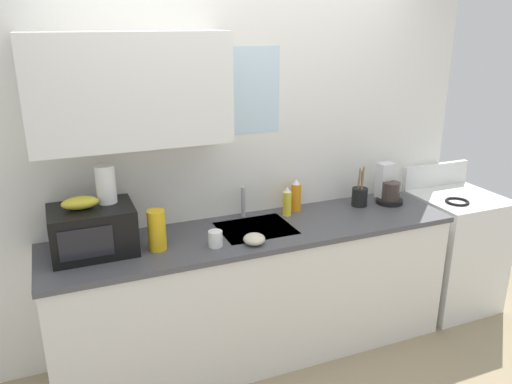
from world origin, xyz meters
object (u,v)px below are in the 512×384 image
(cereal_canister, at_px, (157,230))
(coffee_maker, at_px, (388,188))
(paper_towel_roll, at_px, (106,184))
(small_bowl, at_px, (254,239))
(banana_bunch, at_px, (80,203))
(utensil_crock, at_px, (360,196))
(microwave, at_px, (93,230))
(mug_white, at_px, (215,239))
(dish_soap_bottle_yellow, at_px, (287,202))
(dish_soap_bottle_orange, at_px, (296,196))
(stove_range, at_px, (452,250))

(cereal_canister, bearing_deg, coffee_maker, 5.30)
(paper_towel_roll, distance_m, small_bowl, 0.90)
(banana_bunch, height_order, utensil_crock, banana_bunch)
(microwave, height_order, paper_towel_roll, paper_towel_roll)
(mug_white, bearing_deg, utensil_crock, 12.65)
(mug_white, bearing_deg, dish_soap_bottle_yellow, 25.56)
(dish_soap_bottle_orange, bearing_deg, mug_white, -153.65)
(cereal_canister, bearing_deg, small_bowl, -15.53)
(cereal_canister, xyz_separation_m, mug_white, (0.32, -0.09, -0.07))
(dish_soap_bottle_yellow, xyz_separation_m, dish_soap_bottle_orange, (0.10, 0.06, 0.01))
(banana_bunch, xyz_separation_m, utensil_crock, (1.87, 0.07, -0.23))
(small_bowl, bearing_deg, stove_range, 6.65)
(mug_white, bearing_deg, coffee_maker, 10.15)
(utensil_crock, relative_size, small_bowl, 2.22)
(paper_towel_roll, height_order, utensil_crock, paper_towel_roll)
(banana_bunch, xyz_separation_m, dish_soap_bottle_orange, (1.41, 0.15, -0.20))
(cereal_canister, bearing_deg, paper_towel_roll, 147.99)
(cereal_canister, xyz_separation_m, utensil_crock, (1.48, 0.17, -0.05))
(microwave, relative_size, banana_bunch, 2.30)
(paper_towel_roll, bearing_deg, microwave, -152.83)
(microwave, distance_m, banana_bunch, 0.18)
(coffee_maker, distance_m, mug_white, 1.41)
(coffee_maker, height_order, mug_white, coffee_maker)
(coffee_maker, height_order, utensil_crock, utensil_crock)
(banana_bunch, height_order, small_bowl, banana_bunch)
(utensil_crock, distance_m, small_bowl, 0.99)
(microwave, distance_m, utensil_crock, 1.82)
(mug_white, bearing_deg, small_bowl, -15.26)
(paper_towel_roll, height_order, small_bowl, paper_towel_roll)
(dish_soap_bottle_yellow, relative_size, mug_white, 2.12)
(dish_soap_bottle_yellow, distance_m, cereal_canister, 0.94)
(dish_soap_bottle_yellow, bearing_deg, paper_towel_roll, -177.68)
(dish_soap_bottle_orange, distance_m, small_bowl, 0.63)
(cereal_canister, xyz_separation_m, small_bowl, (0.54, -0.15, -0.09))
(dish_soap_bottle_orange, bearing_deg, microwave, -173.43)
(stove_range, xyz_separation_m, coffee_maker, (-0.58, 0.10, 0.55))
(utensil_crock, height_order, small_bowl, utensil_crock)
(dish_soap_bottle_orange, height_order, mug_white, dish_soap_bottle_orange)
(stove_range, height_order, utensil_crock, utensil_crock)
(dish_soap_bottle_yellow, bearing_deg, coffee_maker, -2.81)
(microwave, xyz_separation_m, coffee_maker, (2.05, 0.06, -0.03))
(banana_bunch, bearing_deg, coffee_maker, 1.59)
(paper_towel_roll, relative_size, small_bowl, 1.69)
(stove_range, distance_m, dish_soap_bottle_orange, 1.40)
(stove_range, relative_size, small_bowl, 8.31)
(microwave, bearing_deg, small_bowl, -15.76)
(microwave, relative_size, coffee_maker, 1.64)
(stove_range, relative_size, paper_towel_roll, 4.91)
(dish_soap_bottle_yellow, bearing_deg, cereal_canister, -167.91)
(microwave, xyz_separation_m, dish_soap_bottle_yellow, (1.26, 0.10, -0.04))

